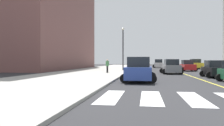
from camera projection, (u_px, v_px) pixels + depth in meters
name	position (u px, v px, depth m)	size (l,w,h in m)	color
sidewalk_kerb_west	(83.00, 74.00, 26.86)	(10.00, 120.00, 0.15)	#9E9B93
lane_divider_paint	(170.00, 69.00, 44.80)	(0.16, 80.00, 0.01)	yellow
low_rise_brick_west	(40.00, 9.00, 47.12)	(16.00, 32.00, 25.09)	brown
car_gray_nearest	(171.00, 67.00, 28.16)	(2.70, 4.21, 1.84)	slate
car_black_second	(215.00, 69.00, 21.96)	(2.40, 3.80, 1.68)	black
car_blue_third	(139.00, 70.00, 17.46)	(2.75, 4.35, 1.93)	#2D479E
car_white_fourth	(158.00, 64.00, 53.76)	(2.93, 4.60, 2.02)	silver
car_yellow_fifth	(196.00, 64.00, 45.95)	(2.95, 4.61, 2.02)	gold
car_red_sixth	(188.00, 66.00, 36.00)	(2.58, 4.05, 1.78)	red
pedestrian_walking_west	(107.00, 65.00, 28.31)	(0.42, 0.42, 1.69)	black
street_lamp	(123.00, 45.00, 36.18)	(0.44, 0.44, 6.86)	#38383D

